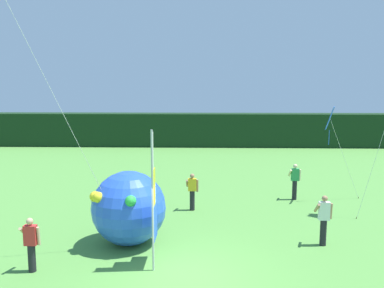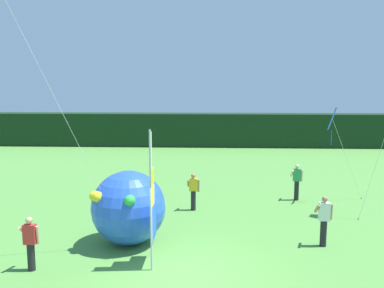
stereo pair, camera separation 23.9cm
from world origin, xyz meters
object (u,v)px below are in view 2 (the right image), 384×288
object	(u,v)px
banner_flag	(152,202)
inflatable_balloon	(128,208)
person_far_left	(324,220)
kite_blue_diamond_0	(333,120)
person_far_right	(193,191)
person_near_banner	(297,181)
person_mid_field	(30,242)

from	to	relation	value
banner_flag	inflatable_balloon	size ratio (longest dim) A/B	1.64
person_far_left	kite_blue_diamond_0	xyz separation A→B (m)	(1.79, 5.45, 2.93)
person_far_right	inflatable_balloon	size ratio (longest dim) A/B	0.64
inflatable_balloon	kite_blue_diamond_0	world-z (taller)	kite_blue_diamond_0
person_far_right	banner_flag	bearing A→B (deg)	-99.86
person_far_right	inflatable_balloon	bearing A→B (deg)	-118.01
person_near_banner	person_far_left	bearing A→B (deg)	-92.93
kite_blue_diamond_0	banner_flag	bearing A→B (deg)	-135.58
person_mid_field	kite_blue_diamond_0	world-z (taller)	kite_blue_diamond_0
person_far_left	person_far_right	bearing A→B (deg)	140.35
banner_flag	person_far_left	size ratio (longest dim) A/B	2.39
person_mid_field	person_far_left	distance (m)	9.41
person_mid_field	person_far_right	distance (m)	7.58
person_near_banner	person_far_left	distance (m)	5.66
person_far_left	inflatable_balloon	xyz separation A→B (m)	(-6.68, -0.07, 0.34)
person_mid_field	inflatable_balloon	distance (m)	3.32
banner_flag	person_mid_field	bearing A→B (deg)	-172.32
person_far_left	person_far_right	distance (m)	5.98
person_near_banner	person_far_left	xyz separation A→B (m)	(-0.29, -5.65, 0.00)
banner_flag	person_far_right	bearing A→B (deg)	80.14
inflatable_balloon	kite_blue_diamond_0	bearing A→B (deg)	33.07
person_near_banner	person_far_right	distance (m)	5.23
banner_flag	person_far_right	world-z (taller)	banner_flag
banner_flag	person_near_banner	size ratio (longest dim) A/B	2.40
person_far_left	inflatable_balloon	distance (m)	6.68
person_far_right	kite_blue_diamond_0	xyz separation A→B (m)	(6.40, 1.63, 2.99)
person_near_banner	inflatable_balloon	bearing A→B (deg)	-140.62
person_near_banner	person_mid_field	size ratio (longest dim) A/B	1.07
person_near_banner	kite_blue_diamond_0	size ratio (longest dim) A/B	0.39
person_far_left	person_near_banner	bearing A→B (deg)	87.07
person_mid_field	person_far_left	size ratio (longest dim) A/B	0.93
person_far_left	inflatable_balloon	bearing A→B (deg)	-179.43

